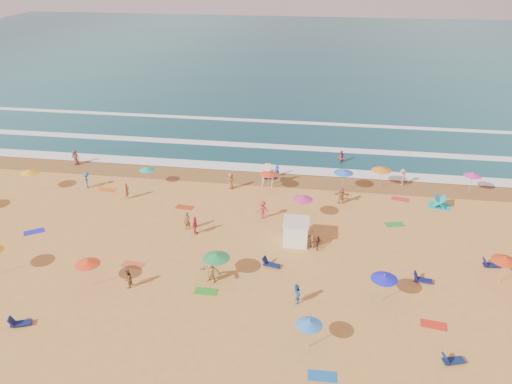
# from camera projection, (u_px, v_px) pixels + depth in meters

# --- Properties ---
(ground) EXTENTS (220.00, 220.00, 0.00)m
(ground) POSITION_uv_depth(u_px,v_px,m) (230.00, 236.00, 43.50)
(ground) COLOR gold
(ground) RESTS_ON ground
(ocean) EXTENTS (220.00, 140.00, 0.18)m
(ocean) POSITION_uv_depth(u_px,v_px,m) (300.00, 54.00, 118.01)
(ocean) COLOR #0C4756
(ocean) RESTS_ON ground
(wet_sand) EXTENTS (220.00, 220.00, 0.00)m
(wet_sand) POSITION_uv_depth(u_px,v_px,m) (252.00, 177.00, 54.59)
(wet_sand) COLOR olive
(wet_sand) RESTS_ON ground
(surf_foam) EXTENTS (200.00, 18.70, 0.05)m
(surf_foam) POSITION_uv_depth(u_px,v_px,m) (263.00, 148.00, 62.37)
(surf_foam) COLOR white
(surf_foam) RESTS_ON ground
(cabana) EXTENTS (2.00, 2.00, 2.00)m
(cabana) POSITION_uv_depth(u_px,v_px,m) (296.00, 232.00, 42.16)
(cabana) COLOR white
(cabana) RESTS_ON ground
(cabana_roof) EXTENTS (2.20, 2.20, 0.12)m
(cabana_roof) POSITION_uv_depth(u_px,v_px,m) (296.00, 221.00, 41.69)
(cabana_roof) COLOR silver
(cabana_roof) RESTS_ON cabana
(bicycle) EXTENTS (0.74, 1.83, 0.94)m
(bicycle) POSITION_uv_depth(u_px,v_px,m) (318.00, 241.00, 41.87)
(bicycle) COLOR black
(bicycle) RESTS_ON ground
(lifeguard_stand) EXTENTS (1.20, 1.20, 2.10)m
(lifeguard_stand) POSITION_uv_depth(u_px,v_px,m) (268.00, 176.00, 52.36)
(lifeguard_stand) COLOR white
(lifeguard_stand) RESTS_ON ground
(beach_umbrellas) EXTENTS (61.82, 26.52, 0.70)m
(beach_umbrellas) POSITION_uv_depth(u_px,v_px,m) (239.00, 208.00, 43.69)
(beach_umbrellas) COLOR orange
(beach_umbrellas) RESTS_ON ground
(loungers) EXTENTS (50.45, 26.69, 0.34)m
(loungers) POSITION_uv_depth(u_px,v_px,m) (303.00, 266.00, 39.10)
(loungers) COLOR #0F154E
(loungers) RESTS_ON ground
(towels) EXTENTS (37.03, 25.29, 0.03)m
(towels) POSITION_uv_depth(u_px,v_px,m) (213.00, 250.00, 41.52)
(towels) COLOR red
(towels) RESTS_ON ground
(popup_tents) EXTENTS (6.46, 16.37, 1.20)m
(popup_tents) POSITION_uv_depth(u_px,v_px,m) (482.00, 242.00, 41.57)
(popup_tents) COLOR #F13588
(popup_tents) RESTS_ON ground
(beachgoers) EXTENTS (45.29, 27.46, 2.12)m
(beachgoers) POSITION_uv_depth(u_px,v_px,m) (227.00, 205.00, 47.02)
(beachgoers) COLOR tan
(beachgoers) RESTS_ON ground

